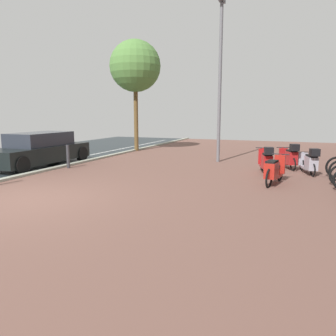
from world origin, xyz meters
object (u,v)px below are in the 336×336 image
bollard_far (68,157)px  scooter_mid (290,157)px  scooter_far (310,162)px  scooter_extra (274,171)px  parked_car_near (39,150)px  scooter_near (266,161)px  street_tree (135,66)px  lamp_post (220,75)px

bollard_far → scooter_mid: bearing=19.9°
bollard_far → scooter_far: bearing=12.8°
scooter_far → scooter_extra: scooter_far is taller
scooter_mid → scooter_extra: (-0.35, -3.06, -0.04)m
parked_car_near → scooter_mid: bearing=16.1°
scooter_near → street_tree: bearing=147.3°
scooter_near → parked_car_near: bearing=-171.1°
scooter_extra → street_tree: bearing=140.3°
scooter_mid → parked_car_near: 9.77m
lamp_post → parked_car_near: bearing=-150.6°
scooter_far → scooter_extra: (-1.02, -2.16, -0.02)m
scooter_far → lamp_post: bearing=153.2°
scooter_near → lamp_post: bearing=134.1°
scooter_extra → lamp_post: size_ratio=0.26×
scooter_near → parked_car_near: 8.76m
scooter_near → bollard_far: bearing=-168.2°
scooter_near → parked_car_near: (-8.65, -1.35, 0.17)m
parked_car_near → lamp_post: lamp_post is taller
bollard_far → scooter_near: bearing=11.8°
scooter_near → scooter_far: bearing=18.0°
street_tree → bollard_far: 7.48m
scooter_near → bollard_far: scooter_near is taller
parked_car_near → street_tree: size_ratio=0.75×
scooter_near → scooter_mid: (0.73, 1.36, -0.00)m
scooter_extra → scooter_far: bearing=64.6°
parked_car_near → bollard_far: bearing=-5.3°
scooter_extra → bollard_far: (-7.54, 0.21, 0.04)m
bollard_far → scooter_extra: bearing=-1.6°
scooter_near → scooter_mid: size_ratio=1.11×
scooter_mid → scooter_extra: scooter_mid is taller
scooter_near → parked_car_near: parked_car_near is taller
scooter_extra → street_tree: 10.93m
scooter_far → scooter_near: bearing=-162.0°
lamp_post → scooter_far: bearing=-26.8°
scooter_mid → bollard_far: (-7.88, -2.85, -0.01)m
parked_car_near → scooter_near: bearing=8.9°
street_tree → lamp_post: bearing=-25.4°
street_tree → bollard_far: size_ratio=6.69×
scooter_mid → lamp_post: lamp_post is taller
scooter_mid → bollard_far: 8.38m
scooter_near → bollard_far: size_ratio=1.99×
scooter_far → lamp_post: size_ratio=0.26×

